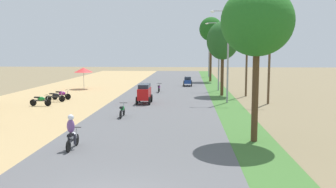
{
  "coord_description": "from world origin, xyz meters",
  "views": [
    {
      "loc": [
        2.45,
        -10.35,
        4.68
      ],
      "look_at": [
        0.86,
        17.48,
        1.34
      ],
      "focal_mm": 39.53,
      "sensor_mm": 36.0,
      "label": 1
    }
  ],
  "objects": [
    {
      "name": "parked_motorbike_fourth",
      "position": [
        -9.78,
        19.2,
        0.55
      ],
      "size": [
        1.8,
        0.54,
        0.94
      ],
      "color": "black",
      "rests_on": "dirt_shoulder"
    },
    {
      "name": "parked_motorbike_fifth",
      "position": [
        -9.46,
        21.73,
        0.55
      ],
      "size": [
        1.8,
        0.54,
        0.94
      ],
      "color": "black",
      "rests_on": "dirt_shoulder"
    },
    {
      "name": "parked_motorbike_sixth",
      "position": [
        -9.4,
        23.16,
        0.55
      ],
      "size": [
        1.8,
        0.54,
        0.94
      ],
      "color": "black",
      "rests_on": "dirt_shoulder"
    },
    {
      "name": "vendor_umbrella",
      "position": [
        -10.02,
        32.65,
        2.31
      ],
      "size": [
        2.2,
        2.2,
        2.52
      ],
      "color": "#99999E",
      "rests_on": "dirt_shoulder"
    },
    {
      "name": "median_tree_nearest",
      "position": [
        5.77,
        8.25,
        6.02
      ],
      "size": [
        3.57,
        3.57,
        7.72
      ],
      "color": "#4C351E",
      "rests_on": "median_strip"
    },
    {
      "name": "median_tree_second",
      "position": [
        5.79,
        27.25,
        5.55
      ],
      "size": [
        3.22,
        3.22,
        7.44
      ],
      "color": "#4C351E",
      "rests_on": "median_strip"
    },
    {
      "name": "median_tree_third",
      "position": [
        5.56,
        44.13,
        7.56
      ],
      "size": [
        3.36,
        3.36,
        9.32
      ],
      "color": "#4C351E",
      "rests_on": "median_strip"
    },
    {
      "name": "streetlamp_near",
      "position": [
        5.8,
        22.07,
        4.7
      ],
      "size": [
        3.16,
        0.2,
        8.08
      ],
      "color": "gray",
      "rests_on": "median_strip"
    },
    {
      "name": "streetlamp_mid",
      "position": [
        5.8,
        31.94,
        4.53
      ],
      "size": [
        3.16,
        0.2,
        7.75
      ],
      "color": "gray",
      "rests_on": "median_strip"
    },
    {
      "name": "streetlamp_far",
      "position": [
        5.8,
        53.43,
        4.34
      ],
      "size": [
        3.16,
        0.2,
        7.38
      ],
      "color": "gray",
      "rests_on": "median_strip"
    },
    {
      "name": "utility_pole_near",
      "position": [
        9.33,
        21.93,
        4.71
      ],
      "size": [
        1.8,
        0.2,
        9.04
      ],
      "color": "brown",
      "rests_on": "ground"
    },
    {
      "name": "utility_pole_far",
      "position": [
        8.2,
        27.19,
        5.02
      ],
      "size": [
        1.8,
        0.2,
        9.66
      ],
      "color": "brown",
      "rests_on": "ground"
    },
    {
      "name": "car_van_red",
      "position": [
        -1.39,
        21.07,
        1.02
      ],
      "size": [
        1.19,
        2.41,
        1.67
      ],
      "color": "red",
      "rests_on": "road_strip"
    },
    {
      "name": "car_sedan_blue",
      "position": [
        2.27,
        36.73,
        0.74
      ],
      "size": [
        1.1,
        2.26,
        1.19
      ],
      "color": "navy",
      "rests_on": "road_strip"
    },
    {
      "name": "motorbike_foreground_rider",
      "position": [
        -2.96,
        6.14,
        0.86
      ],
      "size": [
        0.54,
        1.8,
        1.66
      ],
      "color": "black",
      "rests_on": "road_strip"
    },
    {
      "name": "motorbike_ahead_second",
      "position": [
        -2.12,
        14.47,
        0.57
      ],
      "size": [
        0.54,
        1.8,
        0.94
      ],
      "color": "black",
      "rests_on": "road_strip"
    },
    {
      "name": "motorbike_ahead_third",
      "position": [
        -0.82,
        29.54,
        0.57
      ],
      "size": [
        0.54,
        1.8,
        0.94
      ],
      "color": "black",
      "rests_on": "road_strip"
    }
  ]
}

